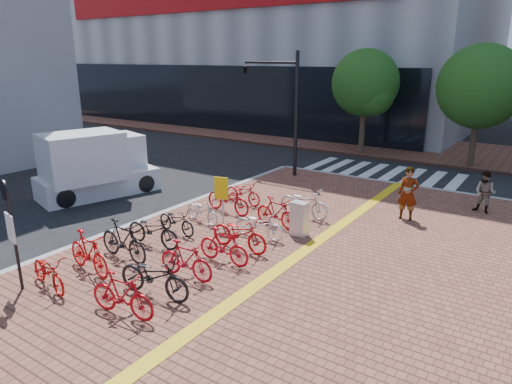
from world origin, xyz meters
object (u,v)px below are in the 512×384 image
Objects in this scene: bike_0 at (48,272)px; bike_2 at (123,240)px; pedestrian_a at (408,194)px; bike_11 at (224,246)px; bike_10 at (186,260)px; pedestrian_b at (485,192)px; bike_3 at (153,230)px; bike_13 at (259,225)px; bike_7 at (243,192)px; traffic_light_pole at (272,90)px; bike_12 at (239,233)px; yellow_sign at (222,193)px; box_truck at (95,165)px; bike_1 at (88,253)px; bike_4 at (176,221)px; bike_15 at (304,203)px; bike_8 at (122,295)px; bike_14 at (276,212)px; utility_box at (299,219)px; bike_5 at (202,210)px; bike_9 at (154,276)px; bike_6 at (228,199)px; notice_sign at (10,222)px.

bike_0 is 0.90× the size of bike_2.
bike_11 is at bearing -121.94° from pedestrian_a.
bike_10 is 11.30m from pedestrian_b.
bike_0 is 1.03× the size of bike_11.
bike_2 is at bearing 178.25° from bike_3.
pedestrian_b is (5.47, 9.88, 0.27)m from bike_10.
bike_3 reaches higher than bike_13.
traffic_light_pole reaches higher than bike_7.
traffic_light_pole is at bearing 27.73° from bike_12.
pedestrian_a reaches higher than bike_13.
box_truck is (-7.02, 0.39, -0.05)m from yellow_sign.
bike_4 is (-0.06, 3.35, -0.14)m from bike_1.
yellow_sign reaches higher than bike_15.
bike_14 is (-0.09, 6.56, -0.01)m from bike_8.
bike_12 reaches higher than bike_0.
utility_box is at bearing 17.92° from yellow_sign.
bike_5 is 0.82× the size of bike_9.
bike_14 is at bearing -120.45° from pedestrian_b.
bike_14 is at bearing -142.79° from pedestrian_a.
bike_4 is 11.02m from pedestrian_b.
bike_13 is at bearing 1.66° from bike_12.
bike_4 is at bearing -14.90° from box_truck.
bike_13 is at bearing -30.27° from bike_2.
traffic_light_pole is at bearing 39.93° from bike_14.
box_truck is at bearing 55.48° from bike_0.
bike_1 is 0.37× the size of box_truck.
bike_14 is (2.22, 3.44, -0.01)m from bike_3.
bike_9 is at bearing -179.74° from bike_12.
utility_box is 2.67m from yellow_sign.
bike_4 is 0.98× the size of bike_14.
bike_13 is (2.43, 1.14, 0.02)m from bike_4.
pedestrian_b reaches higher than utility_box.
traffic_light_pole is at bearing 128.10° from utility_box.
bike_7 reaches higher than bike_4.
bike_10 is 1.50× the size of utility_box.
bike_1 is 2.33m from bike_9.
bike_11 is at bearing -57.30° from bike_2.
bike_1 is 4.70m from yellow_sign.
bike_0 is at bearing -108.01° from pedestrian_b.
bike_6 is (0.01, 3.69, 0.02)m from bike_3.
traffic_light_pole is (-2.01, 6.15, 3.44)m from bike_6.
bike_4 is 1.06× the size of pedestrian_b.
bike_0 reaches higher than bike_5.
bike_1 reaches higher than bike_14.
notice_sign is 0.54× the size of box_truck.
bike_4 is 0.58× the size of notice_sign.
bike_10 is (2.38, -2.16, 0.07)m from bike_4.
box_truck is at bearing 107.69° from bike_15.
bike_7 is at bearing 94.00° from bike_15.
pedestrian_b is at bearing 56.22° from notice_sign.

